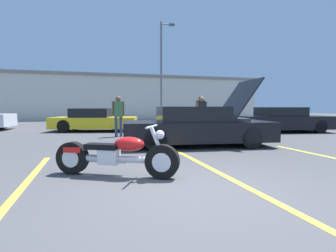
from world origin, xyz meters
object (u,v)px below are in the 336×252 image
(light_pole, at_px, (162,68))
(motorcycle, at_px, (116,155))
(parked_car_mid_row, at_px, (94,120))
(spectator_midground, at_px, (202,112))
(spectator_near_motorcycle, at_px, (201,110))
(spectator_by_show_car, at_px, (118,112))
(parked_car_right_row, at_px, (282,120))
(show_car_hood_open, at_px, (197,127))

(light_pole, xyz_separation_m, motorcycle, (-5.30, -16.38, -4.08))
(parked_car_mid_row, xyz_separation_m, spectator_midground, (4.92, -2.55, 0.47))
(spectator_near_motorcycle, bearing_deg, light_pole, 87.82)
(parked_car_mid_row, bearing_deg, motorcycle, -73.79)
(parked_car_mid_row, relative_size, spectator_midground, 2.63)
(spectator_near_motorcycle, relative_size, spectator_by_show_car, 1.06)
(parked_car_right_row, bearing_deg, light_pole, 119.94)
(spectator_near_motorcycle, bearing_deg, parked_car_mid_row, 162.31)
(light_pole, relative_size, parked_car_right_row, 1.73)
(light_pole, distance_m, spectator_near_motorcycle, 9.41)
(light_pole, xyz_separation_m, spectator_near_motorcycle, (-0.33, -8.78, -3.37))
(light_pole, bearing_deg, spectator_by_show_car, -114.70)
(spectator_by_show_car, bearing_deg, light_pole, 65.30)
(light_pole, xyz_separation_m, parked_car_right_row, (3.49, -10.19, -3.87))
(parked_car_right_row, height_order, spectator_by_show_car, spectator_by_show_car)
(parked_car_right_row, bearing_deg, spectator_midground, -176.28)
(parked_car_mid_row, height_order, spectator_midground, spectator_midground)
(spectator_midground, bearing_deg, spectator_by_show_car, -174.70)
(show_car_hood_open, distance_m, spectator_near_motorcycle, 5.03)
(light_pole, relative_size, parked_car_mid_row, 1.80)
(show_car_hood_open, relative_size, parked_car_right_row, 1.04)
(spectator_by_show_car, bearing_deg, motorcycle, -96.13)
(motorcycle, xyz_separation_m, show_car_hood_open, (2.88, 3.05, 0.24))
(motorcycle, relative_size, parked_car_mid_row, 0.47)
(spectator_near_motorcycle, relative_size, spectator_midground, 1.05)
(parked_car_right_row, distance_m, parked_car_mid_row, 9.57)
(motorcycle, xyz_separation_m, spectator_by_show_car, (0.68, 6.35, 0.64))
(light_pole, height_order, parked_car_mid_row, light_pole)
(spectator_near_motorcycle, xyz_separation_m, spectator_midground, (-0.31, -0.89, -0.06))
(motorcycle, bearing_deg, parked_car_right_row, 62.89)
(spectator_by_show_car, bearing_deg, show_car_hood_open, -56.31)
(spectator_midground, bearing_deg, light_pole, 86.18)
(show_car_hood_open, distance_m, parked_car_right_row, 6.69)
(spectator_near_motorcycle, distance_m, spectator_by_show_car, 4.46)
(motorcycle, bearing_deg, parked_car_mid_row, 119.40)
(motorcycle, xyz_separation_m, parked_car_right_row, (8.79, 6.19, 0.21))
(parked_car_right_row, xyz_separation_m, spectator_near_motorcycle, (-3.83, 1.42, 0.50))
(spectator_near_motorcycle, bearing_deg, show_car_hood_open, -114.58)
(motorcycle, bearing_deg, spectator_midground, 83.06)
(show_car_hood_open, relative_size, spectator_near_motorcycle, 2.69)
(parked_car_right_row, bearing_deg, spectator_by_show_car, -170.13)
(spectator_by_show_car, bearing_deg, parked_car_right_row, -1.15)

